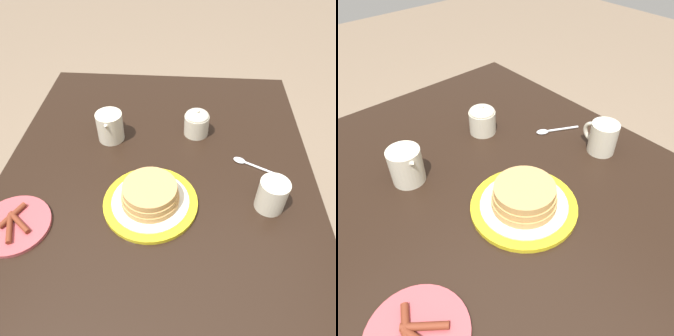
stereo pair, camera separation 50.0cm
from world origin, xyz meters
The scene contains 8 objects.
ground_plane centered at (0.00, 0.00, 0.00)m, with size 8.00×8.00×0.00m, color #7A6651.
dining_table centered at (0.00, 0.00, 0.63)m, with size 1.24×0.92×0.75m.
pancake_plate centered at (-0.05, 0.01, 0.78)m, with size 0.25×0.25×0.07m.
side_plate_bacon centered at (-0.14, 0.34, 0.76)m, with size 0.18×0.18×0.02m.
coffee_mug centered at (-0.03, -0.31, 0.80)m, with size 0.11×0.08×0.09m.
creamer_pitcher centered at (0.21, 0.16, 0.80)m, with size 0.13×0.08×0.10m.
sugar_bowl centered at (0.26, -0.11, 0.79)m, with size 0.08×0.08×0.09m.
spoon centered at (0.12, -0.27, 0.75)m, with size 0.08×0.13×0.01m.
Camera 1 is at (-0.60, -0.08, 1.44)m, focal length 35.00 mm.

